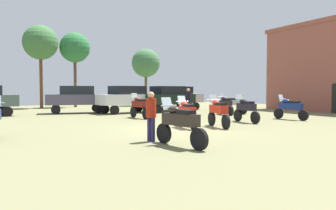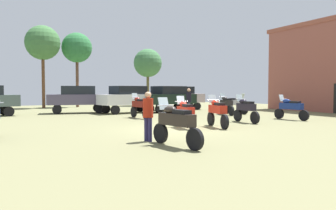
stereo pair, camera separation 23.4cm
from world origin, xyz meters
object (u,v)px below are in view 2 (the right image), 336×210
at_px(car_1, 78,97).
at_px(tree_1, 43,43).
at_px(car_4, 169,97).
at_px(person_1, 148,113).
at_px(car_5, 178,96).
at_px(tree_6, 148,63).
at_px(motorcycle_7, 185,112).
at_px(motorcycle_10, 291,107).
at_px(motorcycle_1, 226,104).
at_px(motorcycle_2, 246,109).
at_px(motorcycle_6, 236,104).
at_px(car_3, 128,97).
at_px(person_2, 189,100).
at_px(tree_5, 77,48).
at_px(motorcycle_11, 176,123).
at_px(motorcycle_9, 139,106).
at_px(motorcycle_5, 217,111).

xyz_separation_m(car_1, tree_1, (-1.50, 8.22, 4.92)).
xyz_separation_m(car_4, person_1, (-7.24, -12.50, -0.21)).
height_order(car_5, tree_6, tree_6).
height_order(motorcycle_7, motorcycle_10, motorcycle_10).
xyz_separation_m(motorcycle_1, motorcycle_2, (-2.28, -4.64, -0.01)).
distance_m(motorcycle_6, car_1, 11.51).
bearing_deg(person_1, car_3, 142.04).
distance_m(motorcycle_7, car_5, 13.45).
bearing_deg(person_2, motorcycle_2, 26.20).
bearing_deg(tree_6, tree_5, 177.38).
xyz_separation_m(motorcycle_11, car_3, (3.61, 13.98, 0.44)).
distance_m(motorcycle_7, person_1, 4.05).
distance_m(motorcycle_6, tree_6, 14.74).
height_order(person_1, tree_5, tree_5).
bearing_deg(car_5, motorcycle_9, 141.02).
height_order(motorcycle_1, tree_5, tree_5).
height_order(motorcycle_2, car_1, car_1).
relative_size(motorcycle_5, tree_5, 0.29).
bearing_deg(person_1, car_1, 156.73).
relative_size(motorcycle_5, motorcycle_11, 0.96).
bearing_deg(motorcycle_11, tree_6, 57.83).
bearing_deg(car_5, motorcycle_5, 164.39).
relative_size(motorcycle_9, car_5, 0.51).
bearing_deg(tree_1, motorcycle_10, -59.69).
xyz_separation_m(person_1, tree_1, (-0.83, 22.63, 5.13)).
bearing_deg(motorcycle_7, motorcycle_2, 18.16).
distance_m(motorcycle_11, car_5, 18.16).
bearing_deg(person_2, motorcycle_1, 95.80).
height_order(motorcycle_2, tree_1, tree_1).
bearing_deg(car_5, tree_6, 0.96).
bearing_deg(motorcycle_2, tree_6, 86.32).
bearing_deg(motorcycle_9, motorcycle_6, -4.08).
bearing_deg(motorcycle_9, car_4, 39.86).
relative_size(motorcycle_5, motorcycle_6, 1.00).
height_order(motorcycle_7, motorcycle_11, motorcycle_11).
bearing_deg(motorcycle_7, tree_5, 100.17).
distance_m(person_1, tree_1, 23.22).
height_order(motorcycle_6, tree_5, tree_5).
height_order(motorcycle_1, car_5, car_5).
bearing_deg(person_1, motorcycle_6, 108.28).
xyz_separation_m(person_1, tree_5, (2.39, 23.04, 4.90)).
bearing_deg(motorcycle_1, tree_6, 99.58).
height_order(motorcycle_1, car_3, car_3).
bearing_deg(car_1, tree_6, -39.16).
bearing_deg(motorcycle_7, car_4, 75.08).
xyz_separation_m(person_1, person_2, (6.86, 8.86, 0.11)).
bearing_deg(tree_5, motorcycle_6, -60.73).
bearing_deg(motorcycle_9, car_5, 40.35).
bearing_deg(motorcycle_9, tree_1, 100.41).
xyz_separation_m(car_1, tree_5, (1.72, 8.63, 4.69)).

